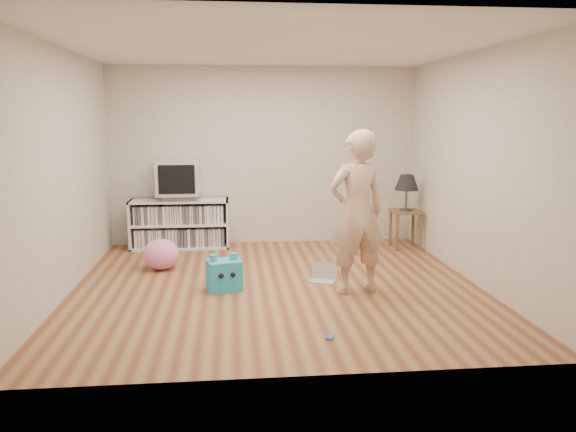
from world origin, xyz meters
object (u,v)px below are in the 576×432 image
(plush_blue, at_px, (224,275))
(table_lamp, at_px, (407,183))
(dvd_deck, at_px, (179,197))
(laptop, at_px, (323,276))
(person, at_px, (357,213))
(plush_pink, at_px, (161,254))
(media_unit, at_px, (180,223))
(crt_tv, at_px, (178,178))
(side_table, at_px, (405,220))

(plush_blue, bearing_deg, table_lamp, 20.36)
(dvd_deck, relative_size, table_lamp, 0.87)
(table_lamp, bearing_deg, laptop, -133.59)
(person, bearing_deg, plush_pink, -40.26)
(media_unit, distance_m, dvd_deck, 0.39)
(crt_tv, height_order, person, person)
(person, relative_size, plush_pink, 3.91)
(laptop, bearing_deg, table_lamp, 68.59)
(dvd_deck, bearing_deg, table_lamp, -6.54)
(side_table, relative_size, plush_pink, 1.23)
(crt_tv, distance_m, table_lamp, 3.25)
(table_lamp, xyz_separation_m, plush_blue, (-2.58, -1.75, -0.77))
(crt_tv, height_order, plush_pink, crt_tv)
(person, bearing_deg, table_lamp, -133.22)
(dvd_deck, relative_size, side_table, 0.82)
(crt_tv, distance_m, plush_blue, 2.37)
(laptop, xyz_separation_m, plush_pink, (-1.93, 0.69, 0.14))
(media_unit, distance_m, crt_tv, 0.67)
(laptop, bearing_deg, side_table, 68.59)
(plush_blue, height_order, plush_pink, plush_blue)
(dvd_deck, xyz_separation_m, crt_tv, (0.00, -0.00, 0.29))
(table_lamp, height_order, plush_blue, table_lamp)
(table_lamp, height_order, laptop, table_lamp)
(media_unit, xyz_separation_m, plush_pink, (-0.13, -1.20, -0.16))
(crt_tv, bearing_deg, media_unit, 90.00)
(side_table, height_order, table_lamp, table_lamp)
(media_unit, relative_size, plush_blue, 3.42)
(side_table, bearing_deg, person, -120.63)
(plush_pink, bearing_deg, plush_blue, -49.97)
(person, height_order, laptop, person)
(dvd_deck, xyz_separation_m, laptop, (1.79, -1.88, -0.68))
(side_table, relative_size, laptop, 1.55)
(crt_tv, distance_m, side_table, 3.31)
(dvd_deck, distance_m, table_lamp, 3.26)
(media_unit, xyz_separation_m, crt_tv, (-0.00, -0.02, 0.67))
(table_lamp, bearing_deg, side_table, 0.00)
(laptop, distance_m, plush_pink, 2.05)
(media_unit, relative_size, table_lamp, 2.72)
(laptop, relative_size, plush_pink, 0.79)
(plush_pink, bearing_deg, dvd_deck, 83.57)
(laptop, bearing_deg, plush_pink, -177.59)
(table_lamp, bearing_deg, media_unit, 173.19)
(crt_tv, distance_m, plush_pink, 1.45)
(person, xyz_separation_m, laptop, (-0.27, 0.46, -0.82))
(person, relative_size, plush_blue, 4.27)
(table_lamp, xyz_separation_m, person, (-1.17, -1.97, -0.07))
(media_unit, bearing_deg, table_lamp, -6.81)
(dvd_deck, height_order, plush_pink, dvd_deck)
(person, bearing_deg, plush_blue, -21.30)
(crt_tv, xyz_separation_m, plush_pink, (-0.13, -1.18, -0.83))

